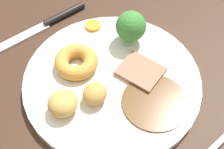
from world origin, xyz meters
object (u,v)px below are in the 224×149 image
dinner_plate (112,81)px  carrot_coin_front (93,26)px  roast_potato_right (63,103)px  broccoli_floret (131,27)px  roast_potato_left (95,94)px  knife (49,22)px  meat_slice_main (140,71)px  yorkshire_pudding (76,62)px

dinner_plate → carrot_coin_front: bearing=-25.4°
roast_potato_right → broccoli_floret: bearing=-78.3°
dinner_plate → broccoli_floret: (3.95, -7.67, 3.89)cm
dinner_plate → roast_potato_left: size_ratio=7.32×
broccoli_floret → knife: broccoli_floret is taller
roast_potato_left → meat_slice_main: bearing=-96.9°
yorkshire_pudding → carrot_coin_front: bearing=-56.3°
meat_slice_main → broccoli_floret: broccoli_floret is taller
carrot_coin_front → broccoli_floret: size_ratio=0.47×
meat_slice_main → knife: meat_slice_main is taller
dinner_plate → broccoli_floret: size_ratio=4.80×
dinner_plate → yorkshire_pudding: bearing=25.2°
meat_slice_main → knife: 20.08cm
meat_slice_main → roast_potato_right: 13.18cm
roast_potato_right → carrot_coin_front: bearing=-54.0°
roast_potato_left → broccoli_floret: bearing=-67.1°
dinner_plate → roast_potato_left: roast_potato_left is taller
carrot_coin_front → meat_slice_main: bearing=175.4°
knife → yorkshire_pudding: bearing=80.0°
yorkshire_pudding → carrot_coin_front: yorkshire_pudding is taller
yorkshire_pudding → broccoli_floret: 10.58cm
roast_potato_right → broccoli_floret: broccoli_floret is taller
dinner_plate → roast_potato_right: 9.15cm
meat_slice_main → carrot_coin_front: bearing=-4.6°
dinner_plate → carrot_coin_front: 11.77cm
roast_potato_left → dinner_plate: bearing=-75.3°
roast_potato_left → yorkshire_pudding: bearing=-15.0°
broccoli_floret → yorkshire_pudding: bearing=81.3°
yorkshire_pudding → carrot_coin_front: (5.09, -7.62, -0.88)cm
carrot_coin_front → knife: size_ratio=0.14×
dinner_plate → yorkshire_pudding: 6.36cm
carrot_coin_front → dinner_plate: bearing=154.6°
dinner_plate → meat_slice_main: size_ratio=4.25×
dinner_plate → knife: size_ratio=1.49×
yorkshire_pudding → knife: (12.03, -2.98, -2.08)cm
dinner_plate → yorkshire_pudding: (5.51, 2.59, 1.84)cm
dinner_plate → knife: dinner_plate is taller
roast_potato_right → broccoli_floret: 16.93cm
dinner_plate → broccoli_floret: broccoli_floret is taller
roast_potato_right → carrot_coin_front: (10.07, -13.87, -1.34)cm
knife → meat_slice_main: bearing=104.3°
roast_potato_left → carrot_coin_front: size_ratio=1.40×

